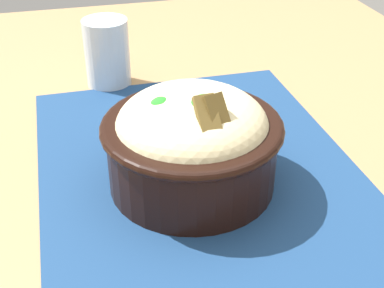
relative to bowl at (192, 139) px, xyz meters
name	(u,v)px	position (x,y,z in m)	size (l,w,h in m)	color
table	(217,214)	(0.02, -0.04, -0.12)	(1.28, 0.95, 0.77)	#99754C
placemat	(197,166)	(0.03, -0.01, -0.06)	(0.45, 0.36, 0.00)	navy
bowl	(192,139)	(0.00, 0.00, 0.00)	(0.22, 0.22, 0.12)	black
fork	(184,123)	(0.13, -0.02, -0.05)	(0.04, 0.12, 0.00)	silver
drinking_glass	(107,57)	(0.28, 0.06, -0.02)	(0.07, 0.07, 0.10)	silver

